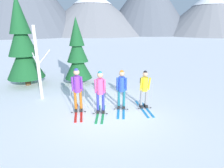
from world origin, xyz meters
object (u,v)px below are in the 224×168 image
pine_tree_mid (77,55)px  birch_tree_tall (38,64)px  skier_in_purple (77,88)px  pine_tree_near (23,46)px  skier_in_blue (122,88)px  skier_in_pink (100,90)px  skier_in_yellow (144,87)px

pine_tree_mid → birch_tree_tall: (-1.28, -2.49, -0.05)m
skier_in_purple → pine_tree_near: size_ratio=0.37×
skier_in_blue → pine_tree_near: bearing=151.9°
skier_in_purple → skier_in_pink: skier_in_purple is taller
skier_in_purple → birch_tree_tall: birch_tree_tall is taller
skier_in_purple → skier_in_pink: (0.94, -0.07, -0.03)m
skier_in_blue → skier_in_yellow: skier_in_blue is taller
skier_in_pink → pine_tree_mid: 4.38m
skier_in_purple → skier_in_blue: skier_in_purple is taller
skier_in_purple → birch_tree_tall: size_ratio=0.53×
skier_in_blue → skier_in_yellow: 0.99m
skier_in_yellow → pine_tree_mid: size_ratio=0.44×
skier_in_yellow → birch_tree_tall: 5.04m
skier_in_blue → birch_tree_tall: bearing=166.1°
skier_in_yellow → birch_tree_tall: (-4.91, 0.80, 0.82)m
skier_in_yellow → birch_tree_tall: birch_tree_tall is taller
skier_in_yellow → skier_in_pink: bearing=-161.4°
skier_in_purple → skier_in_blue: 1.83m
skier_in_pink → skier_in_yellow: bearing=18.6°
skier_in_blue → skier_in_pink: bearing=-152.8°
pine_tree_mid → skier_in_purple: bearing=-77.2°
skier_in_blue → pine_tree_mid: size_ratio=0.44×
pine_tree_near → birch_tree_tall: 2.79m
skier_in_purple → skier_in_yellow: size_ratio=1.06×
skier_in_purple → birch_tree_tall: 2.63m
skier_in_pink → pine_tree_near: pine_tree_near is taller
skier_in_purple → pine_tree_near: pine_tree_near is taller
pine_tree_mid → birch_tree_tall: size_ratio=1.14×
pine_tree_near → pine_tree_mid: (3.06, 0.42, -0.52)m
skier_in_blue → birch_tree_tall: size_ratio=0.50×
skier_in_blue → pine_tree_mid: 4.45m
skier_in_purple → birch_tree_tall: (-2.15, 1.34, 0.72)m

